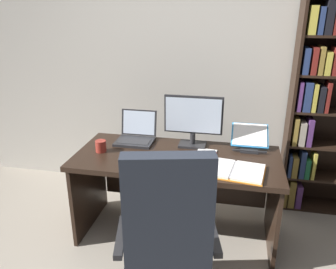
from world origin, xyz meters
TOP-DOWN VIEW (x-y plane):
  - wall_back at (0.00, 1.94)m, footprint 4.67×0.12m
  - desk at (-0.05, 1.12)m, footprint 1.59×0.72m
  - bookshelf at (1.18, 1.73)m, footprint 0.90×0.28m
  - office_chair at (0.04, 0.25)m, footprint 0.68×0.60m
  - monitor at (0.04, 1.28)m, footprint 0.48×0.16m
  - laptop at (-0.45, 1.28)m, footprint 0.31×0.29m
  - keyboard at (0.04, 0.91)m, footprint 0.42×0.15m
  - computer_mouse at (-0.26, 0.91)m, footprint 0.06×0.10m
  - reading_stand_with_book at (0.50, 1.35)m, footprint 0.30×0.29m
  - open_binder at (0.38, 0.86)m, footprint 0.48×0.37m
  - notepad at (0.17, 1.10)m, footprint 0.17×0.22m
  - pen at (0.19, 1.10)m, footprint 0.13×0.06m
  - coffee_mug at (-0.66, 1.01)m, footprint 0.09×0.09m

SIDE VIEW (x-z plane):
  - office_chair at x=0.04m, z-range -0.09..1.05m
  - desk at x=-0.05m, z-range 0.16..0.88m
  - notepad at x=0.17m, z-range 0.72..0.73m
  - open_binder at x=0.38m, z-range 0.72..0.74m
  - keyboard at x=0.04m, z-range 0.72..0.74m
  - pen at x=0.19m, z-range 0.73..0.74m
  - computer_mouse at x=-0.26m, z-range 0.72..0.76m
  - coffee_mug at x=-0.66m, z-range 0.72..0.81m
  - laptop at x=-0.45m, z-range 0.65..0.90m
  - reading_stand_with_book at x=0.50m, z-range 0.72..0.88m
  - monitor at x=0.04m, z-range 0.72..1.15m
  - bookshelf at x=1.18m, z-range 0.02..1.94m
  - wall_back at x=0.00m, z-range 0.00..2.59m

